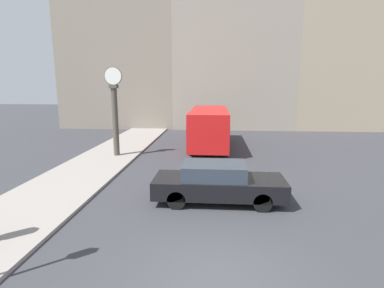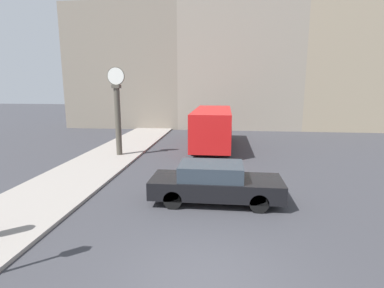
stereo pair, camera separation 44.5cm
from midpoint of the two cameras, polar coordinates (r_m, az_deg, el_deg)
ground_plane at (r=7.32m, az=2.29°, el=-24.55°), size 120.00×120.00×0.00m
sidewalk_corner at (r=18.27m, az=-17.03°, el=-2.69°), size 3.51×25.10×0.12m
building_row at (r=31.42m, az=6.89°, el=18.93°), size 31.12×5.00×19.74m
sedan_car at (r=11.16m, az=3.76°, el=-7.33°), size 4.79×1.82×1.46m
bus_distant at (r=20.77m, az=2.72°, el=3.50°), size 2.47×8.06×2.65m
street_clock at (r=18.34m, az=-15.16°, el=5.76°), size 1.05×0.45×5.20m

